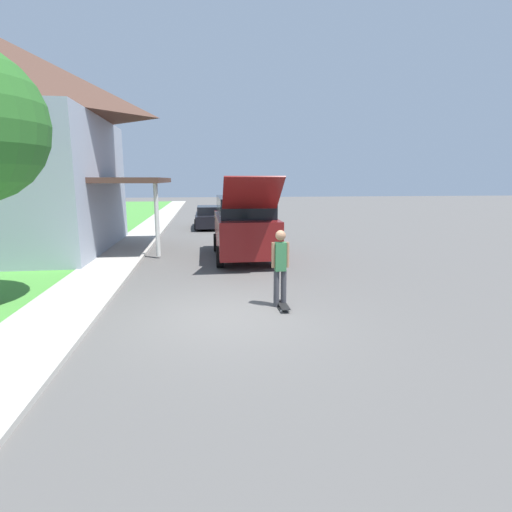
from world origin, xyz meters
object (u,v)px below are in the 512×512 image
Objects in this scene: car_down_street at (210,217)px; skateboard at (283,305)px; suv_parked at (244,225)px; skateboarder at (280,264)px.

car_down_street is 5.49× the size of skateboard.
car_down_street is 16.02m from skateboard.
suv_parked is 7.51× the size of skateboard.
skateboarder is at bearing 104.99° from skateboard.
car_down_street is 2.38× the size of skateboarder.
skateboarder reaches higher than skateboard.
skateboarder is 0.94m from skateboard.
skateboarder is at bearing -87.79° from suv_parked.
skateboarder reaches higher than car_down_street.
skateboard is (0.04, -0.17, -0.92)m from skateboarder.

